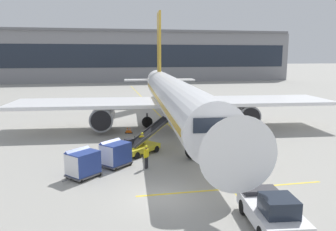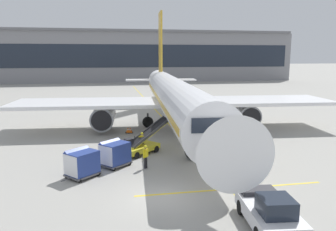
{
  "view_description": "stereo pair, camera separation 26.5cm",
  "coord_description": "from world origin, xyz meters",
  "px_view_note": "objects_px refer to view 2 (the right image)",
  "views": [
    {
      "loc": [
        -3.26,
        -17.92,
        8.09
      ],
      "look_at": [
        2.42,
        10.86,
        2.83
      ],
      "focal_mm": 35.82,
      "sensor_mm": 36.0,
      "label": 1
    },
    {
      "loc": [
        -3.0,
        -17.97,
        8.09
      ],
      "look_at": [
        2.42,
        10.86,
        2.83
      ],
      "focal_mm": 35.82,
      "sensor_mm": 36.0,
      "label": 2
    }
  ],
  "objects_px": {
    "parked_airplane": "(175,97)",
    "belt_loader": "(142,144)",
    "pushback_tug": "(270,211)",
    "safety_cone_engine_keepout": "(128,130)",
    "baggage_cart_lead": "(115,153)",
    "baggage_cart_second": "(82,163)",
    "ground_crew_by_loader": "(142,141)",
    "safety_cone_wingtip": "(130,130)",
    "ground_crew_by_carts": "(146,155)"
  },
  "relations": [
    {
      "from": "ground_crew_by_carts",
      "to": "safety_cone_wingtip",
      "type": "distance_m",
      "value": 11.6
    },
    {
      "from": "ground_crew_by_loader",
      "to": "pushback_tug",
      "type": "bearing_deg",
      "value": -71.62
    },
    {
      "from": "pushback_tug",
      "to": "ground_crew_by_carts",
      "type": "distance_m",
      "value": 10.72
    },
    {
      "from": "baggage_cart_lead",
      "to": "ground_crew_by_carts",
      "type": "xyz_separation_m",
      "value": [
        2.19,
        -0.92,
        -0.0
      ]
    },
    {
      "from": "ground_crew_by_loader",
      "to": "ground_crew_by_carts",
      "type": "distance_m",
      "value": 4.09
    },
    {
      "from": "pushback_tug",
      "to": "parked_airplane",
      "type": "bearing_deg",
      "value": 89.87
    },
    {
      "from": "belt_loader",
      "to": "ground_crew_by_loader",
      "type": "height_order",
      "value": "belt_loader"
    },
    {
      "from": "parked_airplane",
      "to": "safety_cone_engine_keepout",
      "type": "height_order",
      "value": "parked_airplane"
    },
    {
      "from": "baggage_cart_second",
      "to": "pushback_tug",
      "type": "height_order",
      "value": "baggage_cart_second"
    },
    {
      "from": "baggage_cart_second",
      "to": "safety_cone_wingtip",
      "type": "bearing_deg",
      "value": 71.43
    },
    {
      "from": "baggage_cart_lead",
      "to": "baggage_cart_second",
      "type": "xyz_separation_m",
      "value": [
        -2.24,
        -1.88,
        0.0
      ]
    },
    {
      "from": "ground_crew_by_carts",
      "to": "safety_cone_engine_keepout",
      "type": "distance_m",
      "value": 11.7
    },
    {
      "from": "parked_airplane",
      "to": "baggage_cart_second",
      "type": "height_order",
      "value": "parked_airplane"
    },
    {
      "from": "pushback_tug",
      "to": "baggage_cart_lead",
      "type": "bearing_deg",
      "value": 123.36
    },
    {
      "from": "ground_crew_by_loader",
      "to": "safety_cone_engine_keepout",
      "type": "height_order",
      "value": "ground_crew_by_loader"
    },
    {
      "from": "baggage_cart_second",
      "to": "safety_cone_engine_keepout",
      "type": "bearing_deg",
      "value": 72.66
    },
    {
      "from": "parked_airplane",
      "to": "ground_crew_by_loader",
      "type": "distance_m",
      "value": 10.17
    },
    {
      "from": "baggage_cart_lead",
      "to": "ground_crew_by_carts",
      "type": "bearing_deg",
      "value": -22.84
    },
    {
      "from": "parked_airplane",
      "to": "safety_cone_wingtip",
      "type": "relative_size",
      "value": 74.76
    },
    {
      "from": "ground_crew_by_carts",
      "to": "safety_cone_engine_keepout",
      "type": "height_order",
      "value": "ground_crew_by_carts"
    },
    {
      "from": "parked_airplane",
      "to": "safety_cone_engine_keepout",
      "type": "distance_m",
      "value": 6.31
    },
    {
      "from": "ground_crew_by_carts",
      "to": "belt_loader",
      "type": "bearing_deg",
      "value": 87.56
    },
    {
      "from": "baggage_cart_second",
      "to": "pushback_tug",
      "type": "bearing_deg",
      "value": -43.32
    },
    {
      "from": "belt_loader",
      "to": "pushback_tug",
      "type": "xyz_separation_m",
      "value": [
        4.58,
        -13.51,
        0.0
      ]
    },
    {
      "from": "parked_airplane",
      "to": "baggage_cart_lead",
      "type": "xyz_separation_m",
      "value": [
        -6.99,
        -11.87,
        -2.54
      ]
    },
    {
      "from": "ground_crew_by_loader",
      "to": "safety_cone_wingtip",
      "type": "xyz_separation_m",
      "value": [
        -0.42,
        7.48,
        -0.7
      ]
    },
    {
      "from": "parked_airplane",
      "to": "ground_crew_by_loader",
      "type": "bearing_deg",
      "value": -117.86
    },
    {
      "from": "belt_loader",
      "to": "baggage_cart_lead",
      "type": "height_order",
      "value": "belt_loader"
    },
    {
      "from": "ground_crew_by_carts",
      "to": "baggage_cart_lead",
      "type": "bearing_deg",
      "value": 157.16
    },
    {
      "from": "baggage_cart_lead",
      "to": "parked_airplane",
      "type": "bearing_deg",
      "value": 59.52
    },
    {
      "from": "baggage_cart_second",
      "to": "safety_cone_wingtip",
      "type": "xyz_separation_m",
      "value": [
        4.21,
        12.53,
        -0.71
      ]
    },
    {
      "from": "safety_cone_engine_keepout",
      "to": "pushback_tug",
      "type": "bearing_deg",
      "value": -76.17
    },
    {
      "from": "parked_airplane",
      "to": "ground_crew_by_carts",
      "type": "xyz_separation_m",
      "value": [
        -4.79,
        -12.79,
        -2.54
      ]
    },
    {
      "from": "ground_crew_by_carts",
      "to": "safety_cone_engine_keepout",
      "type": "bearing_deg",
      "value": 92.44
    },
    {
      "from": "belt_loader",
      "to": "safety_cone_engine_keepout",
      "type": "distance_m",
      "value": 7.82
    },
    {
      "from": "belt_loader",
      "to": "safety_cone_wingtip",
      "type": "xyz_separation_m",
      "value": [
        -0.4,
        7.67,
        -0.53
      ]
    },
    {
      "from": "parked_airplane",
      "to": "belt_loader",
      "type": "xyz_separation_m",
      "value": [
        -4.63,
        -8.9,
        -2.71
      ]
    },
    {
      "from": "parked_airplane",
      "to": "ground_crew_by_carts",
      "type": "bearing_deg",
      "value": -110.54
    },
    {
      "from": "baggage_cart_lead",
      "to": "safety_cone_wingtip",
      "type": "bearing_deg",
      "value": 79.55
    },
    {
      "from": "safety_cone_wingtip",
      "to": "baggage_cart_lead",
      "type": "bearing_deg",
      "value": -100.45
    },
    {
      "from": "pushback_tug",
      "to": "safety_cone_engine_keepout",
      "type": "relative_size",
      "value": 7.55
    },
    {
      "from": "belt_loader",
      "to": "baggage_cart_lead",
      "type": "bearing_deg",
      "value": -128.42
    },
    {
      "from": "baggage_cart_lead",
      "to": "ground_crew_by_loader",
      "type": "height_order",
      "value": "baggage_cart_lead"
    },
    {
      "from": "pushback_tug",
      "to": "ground_crew_by_loader",
      "type": "xyz_separation_m",
      "value": [
        -4.55,
        13.7,
        0.17
      ]
    },
    {
      "from": "parked_airplane",
      "to": "safety_cone_wingtip",
      "type": "xyz_separation_m",
      "value": [
        -5.02,
        -1.22,
        -3.24
      ]
    },
    {
      "from": "parked_airplane",
      "to": "ground_crew_by_loader",
      "type": "height_order",
      "value": "parked_airplane"
    },
    {
      "from": "pushback_tug",
      "to": "ground_crew_by_loader",
      "type": "distance_m",
      "value": 14.44
    },
    {
      "from": "safety_cone_engine_keepout",
      "to": "ground_crew_by_carts",
      "type": "bearing_deg",
      "value": -87.56
    },
    {
      "from": "baggage_cart_lead",
      "to": "ground_crew_by_loader",
      "type": "relative_size",
      "value": 1.47
    },
    {
      "from": "baggage_cart_second",
      "to": "pushback_tug",
      "type": "relative_size",
      "value": 0.56
    }
  ]
}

